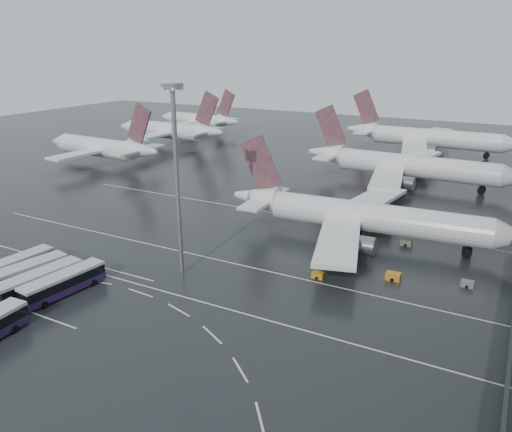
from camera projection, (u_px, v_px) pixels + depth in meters
The scene contains 22 objects.
ground at pixel (206, 295), 75.27m from camera, with size 420.00×420.00×0.00m, color black.
lane_marking_near at pixel (198, 301), 73.60m from camera, with size 120.00×0.25×0.01m, color white.
lane_marking_mid at pixel (245, 266), 85.26m from camera, with size 120.00×0.25×0.01m, color white.
lane_marking_far at pixel (308, 219), 108.58m from camera, with size 120.00×0.25×0.01m, color white.
bus_bay_line_south at pixel (8, 304), 72.72m from camera, with size 28.00×0.25×0.01m, color white.
bus_bay_line_north at pixel (90, 264), 86.04m from camera, with size 28.00×0.25×0.01m, color white.
airliner_main at pixel (362, 217), 95.06m from camera, with size 56.05×49.10×18.98m.
airliner_gate_b at pixel (405, 166), 133.97m from camera, with size 57.99×52.27×20.18m.
airliner_gate_c at pixel (426, 138), 172.85m from camera, with size 59.02×54.70×21.11m.
jet_remote_west at pixel (103, 148), 156.51m from camera, with size 46.45×37.40×20.26m.
jet_remote_mid at pixel (171, 131), 187.36m from camera, with size 47.39×38.08×20.78m.
jet_remote_far at pixel (199, 120), 216.62m from camera, with size 43.55×35.15×18.94m.
bus_row_near_a at pixel (15, 267), 80.85m from camera, with size 3.94×13.26×3.22m.
bus_row_near_b at pixel (23, 275), 77.71m from camera, with size 5.51×14.23×3.42m.
bus_row_near_c at pixel (39, 281), 75.73m from camera, with size 4.82×13.84×3.34m.
bus_row_near_d at pixel (63, 283), 75.18m from camera, with size 4.49×13.66×3.30m.
floodlight_mast at pixel (176, 159), 76.51m from camera, with size 2.34×2.34×30.50m.
gse_cart_belly_a at pixel (393, 276), 80.00m from camera, with size 2.32×1.37×1.26m, color orange.
gse_cart_belly_b at pixel (406, 243), 93.91m from camera, with size 2.03×1.20×1.11m, color slate.
gse_cart_belly_c at pixel (318, 275), 80.69m from camera, with size 1.90×1.12×1.03m, color orange.
gse_cart_belly_d at pixel (467, 284), 77.75m from camera, with size 1.90×1.12×1.04m, color slate.
gse_cart_belly_e at pixel (366, 239), 95.53m from camera, with size 1.97×1.17×1.08m, color orange.
Camera 1 is at (38.62, -55.67, 35.72)m, focal length 35.00 mm.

